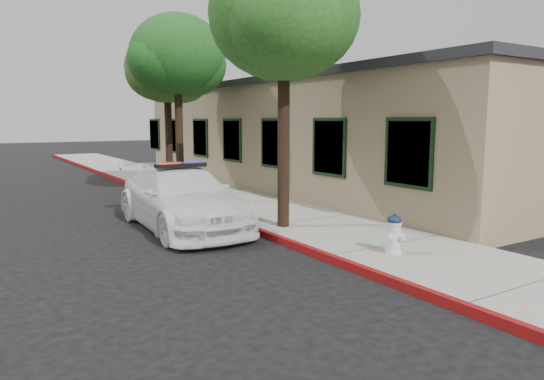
{
  "coord_description": "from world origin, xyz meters",
  "views": [
    {
      "loc": [
        -5.82,
        -7.21,
        2.72
      ],
      "look_at": [
        0.51,
        2.85,
        1.04
      ],
      "focal_mm": 32.74,
      "sensor_mm": 36.0,
      "label": 1
    }
  ],
  "objects": [
    {
      "name": "street_tree_far",
      "position": [
        0.97,
        10.87,
        4.52
      ],
      "size": [
        3.33,
        3.08,
        5.82
      ],
      "rotation": [
        0.0,
        0.0,
        -0.24
      ],
      "color": "black",
      "rests_on": "sidewalk"
    },
    {
      "name": "red_curb",
      "position": [
        0.06,
        3.0,
        0.08
      ],
      "size": [
        0.14,
        60.0,
        0.16
      ],
      "primitive_type": "cube",
      "color": "maroon",
      "rests_on": "ground"
    },
    {
      "name": "clapboard_building",
      "position": [
        6.69,
        9.0,
        2.13
      ],
      "size": [
        7.3,
        20.89,
        4.24
      ],
      "color": "#957762",
      "rests_on": "ground"
    },
    {
      "name": "street_tree_mid",
      "position": [
        0.72,
        9.25,
        4.8
      ],
      "size": [
        3.52,
        3.23,
        6.17
      ],
      "rotation": [
        0.0,
        0.0,
        -0.37
      ],
      "color": "black",
      "rests_on": "sidewalk"
    },
    {
      "name": "police_car",
      "position": [
        -1.18,
        4.44,
        0.77
      ],
      "size": [
        2.35,
        5.39,
        1.66
      ],
      "rotation": [
        0.0,
        0.0,
        -0.04
      ],
      "color": "white",
      "rests_on": "ground"
    },
    {
      "name": "sidewalk",
      "position": [
        1.6,
        3.0,
        0.07
      ],
      "size": [
        3.2,
        60.0,
        0.15
      ],
      "primitive_type": "cube",
      "color": "gray",
      "rests_on": "ground"
    },
    {
      "name": "street_tree_near",
      "position": [
        0.76,
        2.7,
        4.98
      ],
      "size": [
        3.53,
        3.69,
        6.47
      ],
      "rotation": [
        0.0,
        0.0,
        0.38
      ],
      "color": "black",
      "rests_on": "sidewalk"
    },
    {
      "name": "ground",
      "position": [
        0.0,
        0.0,
        0.0
      ],
      "size": [
        120.0,
        120.0,
        0.0
      ],
      "primitive_type": "plane",
      "color": "black",
      "rests_on": "ground"
    },
    {
      "name": "fire_hydrant",
      "position": [
        1.17,
        -0.54,
        0.54
      ],
      "size": [
        0.45,
        0.39,
        0.78
      ],
      "rotation": [
        0.0,
        0.0,
        0.21
      ],
      "color": "silver",
      "rests_on": "sidewalk"
    }
  ]
}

